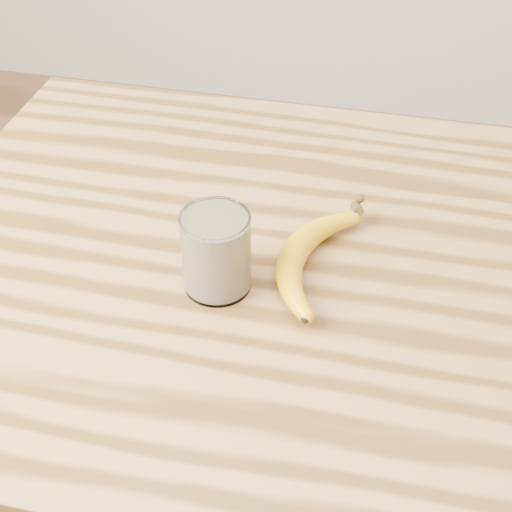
# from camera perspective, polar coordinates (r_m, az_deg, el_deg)

# --- Properties ---
(table) EXTENTS (1.20, 0.80, 0.90)m
(table) POSITION_cam_1_polar(r_m,az_deg,el_deg) (1.01, 7.01, -6.40)
(table) COLOR #A27341
(table) RESTS_ON ground
(smoothie_glass) EXTENTS (0.08, 0.08, 0.11)m
(smoothie_glass) POSITION_cam_1_polar(r_m,az_deg,el_deg) (0.86, -3.19, 0.34)
(smoothie_glass) COLOR white
(smoothie_glass) RESTS_ON table
(banana) EXTENTS (0.15, 0.31, 0.04)m
(banana) POSITION_cam_1_polar(r_m,az_deg,el_deg) (0.91, 3.01, 0.22)
(banana) COLOR #EBA80E
(banana) RESTS_ON table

